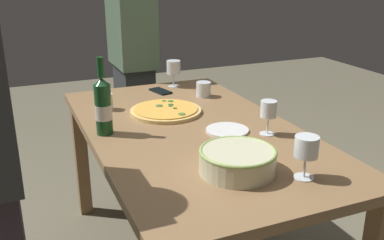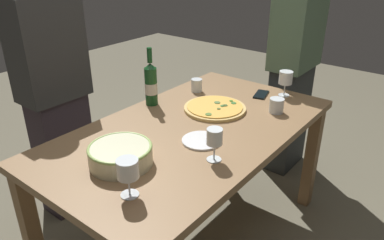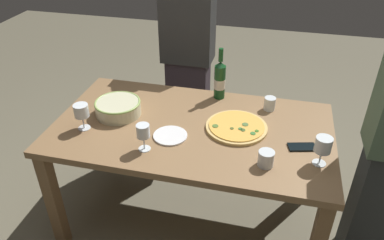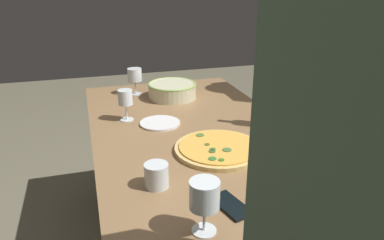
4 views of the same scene
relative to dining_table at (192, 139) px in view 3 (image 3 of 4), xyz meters
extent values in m
plane|color=#6A644F|center=(0.00, 0.00, -0.66)|extent=(8.00, 8.00, 0.00)
cube|color=olive|center=(0.00, 0.00, 0.07)|extent=(1.60, 0.90, 0.04)
cube|color=brown|center=(-0.74, -0.40, -0.30)|extent=(0.07, 0.07, 0.71)
cube|color=brown|center=(-0.74, 0.40, -0.30)|extent=(0.07, 0.07, 0.71)
cube|color=brown|center=(0.74, 0.40, -0.30)|extent=(0.07, 0.07, 0.71)
cylinder|color=#E0BA6D|center=(0.25, 0.03, 0.10)|extent=(0.35, 0.35, 0.02)
cylinder|color=#EFAE45|center=(0.25, 0.03, 0.11)|extent=(0.32, 0.32, 0.01)
cylinder|color=#3D7321|center=(0.37, 0.00, 0.12)|extent=(0.02, 0.02, 0.00)
cylinder|color=#507330|center=(0.14, -0.01, 0.12)|extent=(0.03, 0.03, 0.00)
cylinder|color=#3F7634|center=(0.28, 0.00, 0.12)|extent=(0.02, 0.02, 0.00)
cylinder|color=#3C7734|center=(0.35, -0.03, 0.12)|extent=(0.03, 0.03, 0.00)
cylinder|color=#43602A|center=(0.30, -0.01, 0.12)|extent=(0.03, 0.03, 0.00)
cylinder|color=#4F7139|center=(0.30, 0.05, 0.12)|extent=(0.04, 0.04, 0.00)
cylinder|color=#506125|center=(0.23, -0.01, 0.12)|extent=(0.02, 0.02, 0.00)
cylinder|color=beige|center=(-0.46, 0.02, 0.14)|extent=(0.27, 0.27, 0.08)
torus|color=#9CBC61|center=(-0.46, 0.02, 0.17)|extent=(0.28, 0.28, 0.01)
cylinder|color=#15471F|center=(0.09, 0.37, 0.20)|extent=(0.07, 0.07, 0.22)
cone|color=#15471F|center=(0.09, 0.37, 0.33)|extent=(0.07, 0.07, 0.03)
cylinder|color=#15471F|center=(0.09, 0.37, 0.39)|extent=(0.03, 0.03, 0.08)
cylinder|color=silver|center=(0.09, 0.37, 0.19)|extent=(0.07, 0.07, 0.07)
cylinder|color=white|center=(-0.59, -0.17, 0.09)|extent=(0.07, 0.07, 0.00)
cylinder|color=white|center=(-0.59, -0.17, 0.14)|extent=(0.01, 0.01, 0.08)
cylinder|color=white|center=(-0.59, -0.17, 0.21)|extent=(0.08, 0.08, 0.07)
cylinder|color=maroon|center=(-0.59, -0.17, 0.19)|extent=(0.07, 0.07, 0.03)
cylinder|color=white|center=(0.70, -0.18, 0.09)|extent=(0.07, 0.07, 0.00)
cylinder|color=white|center=(0.70, -0.18, 0.13)|extent=(0.01, 0.01, 0.07)
cylinder|color=white|center=(0.70, -0.18, 0.21)|extent=(0.08, 0.08, 0.08)
cylinder|color=maroon|center=(0.70, -0.18, 0.18)|extent=(0.07, 0.07, 0.02)
cylinder|color=white|center=(-0.19, -0.27, 0.09)|extent=(0.07, 0.07, 0.00)
cylinder|color=white|center=(-0.19, -0.27, 0.14)|extent=(0.01, 0.01, 0.08)
cylinder|color=white|center=(-0.19, -0.27, 0.21)|extent=(0.07, 0.07, 0.07)
cylinder|color=white|center=(0.42, 0.29, 0.13)|extent=(0.07, 0.07, 0.08)
cylinder|color=white|center=(0.44, -0.26, 0.13)|extent=(0.08, 0.08, 0.08)
cylinder|color=white|center=(-0.09, -0.13, 0.10)|extent=(0.19, 0.19, 0.01)
cube|color=black|center=(0.62, -0.07, 0.10)|extent=(0.16, 0.10, 0.01)
cube|color=#332932|center=(-0.24, 0.85, -0.27)|extent=(0.32, 0.20, 0.78)
cube|color=#323334|center=(-0.24, 0.85, 0.42)|extent=(0.38, 0.24, 0.59)
cube|color=#2D3234|center=(1.12, -0.05, -0.25)|extent=(0.35, 0.20, 0.81)
camera|label=1|loc=(-1.71, 0.73, 0.80)|focal=41.38mm
camera|label=2|loc=(-1.35, -1.06, 0.95)|focal=34.70mm
camera|label=3|loc=(0.42, -1.74, 1.29)|focal=34.79mm
camera|label=4|loc=(1.46, -0.45, 0.74)|focal=33.83mm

